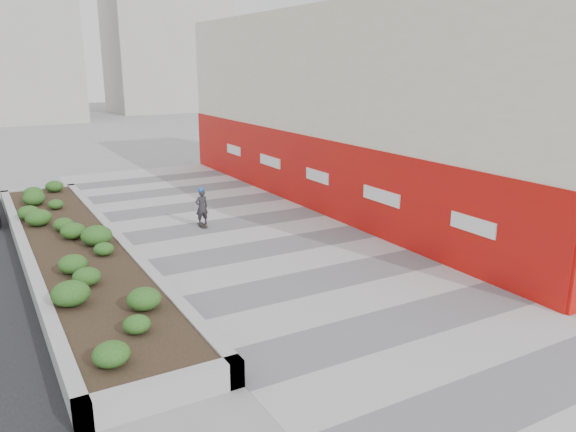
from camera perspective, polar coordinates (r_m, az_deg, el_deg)
name	(u,v)px	position (r m, az deg, el deg)	size (l,w,h in m)	color
ground	(356,304)	(14.29, 6.88, -8.88)	(160.00, 160.00, 0.00)	gray
walkway	(295,267)	(16.60, 0.72, -5.23)	(8.00, 36.00, 0.01)	#A8A8AD
building	(366,108)	(24.49, 7.92, 10.81)	(6.04, 24.08, 8.00)	beige
planter	(74,246)	(18.38, -20.91, -2.86)	(3.00, 18.00, 0.90)	#9E9EA0
distant_bldg_north_r	(165,11)	(74.29, -12.34, 19.71)	(14.00, 10.00, 24.00)	#ADAAA3
manhole_cover	(309,264)	(16.85, 2.19, -4.94)	(0.44, 0.44, 0.01)	#595654
skateboarder	(202,207)	(20.69, -8.76, 0.92)	(0.51, 0.73, 1.49)	beige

